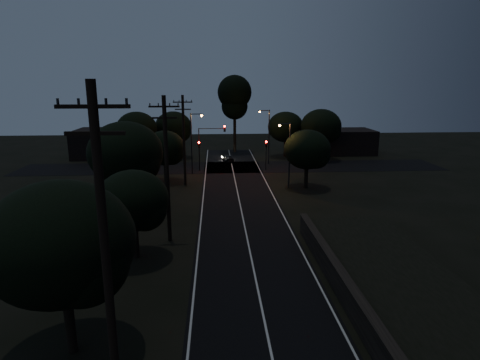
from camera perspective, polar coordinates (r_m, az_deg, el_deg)
road_surface at (r=47.04m, az=-0.54°, el=-0.89°), size 60.00×70.00×0.03m
retaining_wall at (r=23.02m, az=24.18°, el=-16.93°), size 6.93×26.00×1.60m
utility_pole_near at (r=14.04m, az=-18.52°, el=-10.77°), size 2.20×0.30×12.00m
utility_pole_mid at (r=30.19m, az=-10.37°, el=1.75°), size 2.20×0.30×11.00m
utility_pole_far at (r=46.91m, az=-7.98°, el=5.76°), size 2.20×0.30×10.50m
tree_left_a at (r=18.69m, az=-23.59°, el=-8.65°), size 6.29×6.29×7.96m
tree_left_b at (r=27.93m, az=-14.68°, el=-3.09°), size 4.89×4.89×6.21m
tree_left_c at (r=37.59m, az=-15.63°, el=3.46°), size 6.75×6.75×8.52m
tree_left_d at (r=49.22m, az=-10.47°, el=4.36°), size 4.94×4.94×6.26m
tree_far_nw at (r=64.92m, az=-9.27°, el=7.30°), size 5.86×5.86×7.42m
tree_far_w at (r=61.67m, az=-14.29°, el=6.91°), size 6.03×6.03×7.69m
tree_far_ne at (r=65.64m, az=6.69°, el=7.39°), size 5.77×5.77×7.30m
tree_far_e at (r=63.77m, az=11.66°, el=7.37°), size 6.22×6.22×7.90m
tree_right_a at (r=46.09m, az=9.78°, el=4.14°), size 5.29×5.29×6.72m
tall_pine at (r=69.45m, az=-0.77°, el=11.72°), size 5.76×5.76×13.10m
building_left at (r=69.31m, az=-18.31°, el=5.02°), size 10.00×8.00×4.40m
building_right at (r=71.64m, az=14.76°, el=5.36°), size 9.00×7.00×4.00m
signal_left at (r=55.11m, az=-5.83°, el=4.22°), size 0.28×0.35×4.10m
signal_right at (r=55.51m, az=3.73°, el=4.33°), size 0.28×0.35×4.10m
signal_mast at (r=54.85m, az=-4.10°, el=5.80°), size 3.70×0.35×6.25m
streetlight_a at (r=52.91m, az=-6.72°, el=5.77°), size 1.66×0.26×8.00m
streetlight_b at (r=59.28m, az=3.96°, el=6.69°), size 1.66×0.26×8.00m
streetlight_c at (r=45.71m, az=6.86°, el=4.15°), size 1.46×0.26×7.50m
car at (r=61.42m, az=-1.70°, el=3.08°), size 1.87×3.29×1.05m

